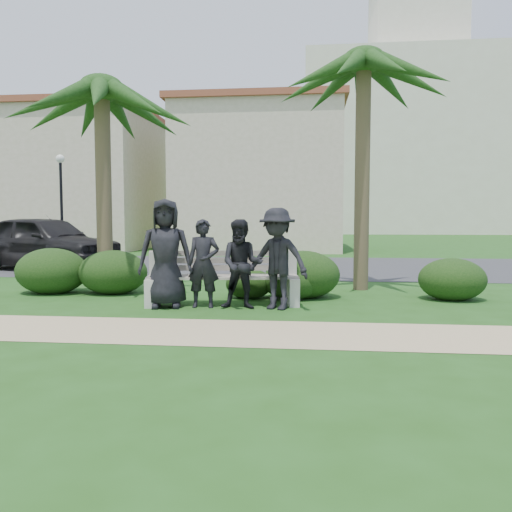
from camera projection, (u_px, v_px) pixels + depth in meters
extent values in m
plane|color=#204915|center=(220.00, 308.00, 8.53)|extent=(160.00, 160.00, 0.00)
cube|color=tan|center=(197.00, 332.00, 6.75)|extent=(30.00, 1.60, 0.01)
cube|color=#2D2D30|center=(263.00, 266.00, 16.47)|extent=(160.00, 8.00, 0.01)
cube|color=#BDB48D|center=(63.00, 184.00, 27.40)|extent=(10.00, 8.00, 7.00)
cube|color=brown|center=(61.00, 117.00, 27.14)|extent=(10.40, 8.40, 0.30)
cube|color=#BDB48D|center=(262.00, 182.00, 26.24)|extent=(8.00, 8.00, 7.00)
cube|color=brown|center=(262.00, 112.00, 25.98)|extent=(8.40, 8.40, 0.30)
cube|color=beige|center=(412.00, 151.00, 60.90)|extent=(26.00, 18.00, 20.00)
cube|color=beige|center=(415.00, 16.00, 59.76)|extent=(10.00, 10.00, 12.00)
cylinder|color=black|center=(62.00, 209.00, 21.24)|extent=(0.12, 0.12, 4.00)
sphere|color=white|center=(60.00, 159.00, 21.09)|extent=(0.36, 0.36, 0.36)
cube|color=#AC9E90|center=(223.00, 277.00, 8.80)|extent=(2.72, 0.97, 0.04)
cube|color=#AC9E90|center=(225.00, 260.00, 9.04)|extent=(2.64, 0.41, 0.31)
cube|color=beige|center=(155.00, 291.00, 8.95)|extent=(0.26, 0.63, 0.49)
cube|color=beige|center=(293.00, 293.00, 8.68)|extent=(0.26, 0.63, 0.49)
imported|color=black|center=(165.00, 253.00, 8.57)|extent=(1.02, 0.78, 1.87)
imported|color=black|center=(203.00, 263.00, 8.58)|extent=(0.58, 0.41, 1.53)
imported|color=black|center=(242.00, 264.00, 8.45)|extent=(0.75, 0.58, 1.52)
imported|color=black|center=(277.00, 259.00, 8.39)|extent=(1.26, 0.97, 1.71)
ellipsoid|color=black|center=(52.00, 270.00, 10.32)|extent=(1.48, 1.22, 0.96)
ellipsoid|color=black|center=(113.00, 271.00, 10.27)|extent=(1.41, 1.17, 0.92)
ellipsoid|color=black|center=(249.00, 283.00, 9.66)|extent=(0.91, 0.75, 0.59)
ellipsoid|color=black|center=(303.00, 273.00, 9.73)|extent=(1.45, 1.20, 0.95)
ellipsoid|color=black|center=(292.00, 280.00, 9.55)|extent=(1.12, 0.93, 0.73)
ellipsoid|color=black|center=(452.00, 278.00, 9.44)|extent=(1.26, 1.04, 0.82)
cylinder|color=brown|center=(104.00, 192.00, 10.27)|extent=(0.32, 0.32, 4.19)
cylinder|color=brown|center=(362.00, 177.00, 10.69)|extent=(0.32, 0.32, 4.88)
imported|color=black|center=(45.00, 242.00, 15.18)|extent=(5.28, 3.38, 1.67)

